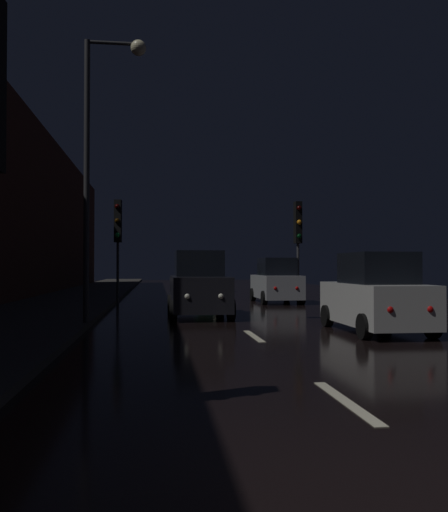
# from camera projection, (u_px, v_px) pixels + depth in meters

# --- Properties ---
(ground) EXTENTS (25.08, 84.00, 0.02)m
(ground) POSITION_uv_depth(u_px,v_px,m) (202.00, 300.00, 28.08)
(ground) COLOR black
(sidewalk_left) EXTENTS (4.40, 84.00, 0.15)m
(sidewalk_left) POSITION_uv_depth(u_px,v_px,m) (76.00, 299.00, 27.31)
(sidewalk_left) COLOR #33302D
(sidewalk_left) RESTS_ON ground
(building_facade_left) EXTENTS (0.80, 63.00, 9.46)m
(building_facade_left) POSITION_uv_depth(u_px,v_px,m) (3.00, 196.00, 23.61)
(building_facade_left) COLOR #472319
(building_facade_left) RESTS_ON ground
(lane_centerline) EXTENTS (0.16, 17.15, 0.01)m
(lane_centerline) POSITION_uv_depth(u_px,v_px,m) (249.00, 333.00, 13.82)
(lane_centerline) COLOR beige
(lane_centerline) RESTS_ON ground
(traffic_light_far_left) EXTENTS (0.34, 0.47, 4.67)m
(traffic_light_far_left) POSITION_uv_depth(u_px,v_px,m) (118.00, 229.00, 24.38)
(traffic_light_far_left) COLOR #38383A
(traffic_light_far_left) RESTS_ON ground
(traffic_light_far_right) EXTENTS (0.33, 0.47, 4.64)m
(traffic_light_far_right) POSITION_uv_depth(u_px,v_px,m) (298.00, 230.00, 24.76)
(traffic_light_far_right) COLOR #38383A
(traffic_light_far_right) RESTS_ON ground
(streetlamp_overhead) EXTENTS (1.70, 0.44, 8.02)m
(streetlamp_overhead) POSITION_uv_depth(u_px,v_px,m) (103.00, 138.00, 15.11)
(streetlamp_overhead) COLOR #2D2D30
(streetlamp_overhead) RESTS_ON ground
(car_approaching_headlights) EXTENTS (2.02, 4.38, 2.21)m
(car_approaching_headlights) POSITION_uv_depth(u_px,v_px,m) (199.00, 286.00, 18.47)
(car_approaching_headlights) COLOR black
(car_approaching_headlights) RESTS_ON ground
(car_parked_right_far) EXTENTS (1.91, 4.14, 2.08)m
(car_parked_right_far) POSITION_uv_depth(u_px,v_px,m) (276.00, 282.00, 25.56)
(car_parked_right_far) COLOR #A5A8AD
(car_parked_right_far) RESTS_ON ground
(car_distant_taillights) EXTENTS (1.71, 3.70, 1.86)m
(car_distant_taillights) POSITION_uv_depth(u_px,v_px,m) (207.00, 279.00, 36.46)
(car_distant_taillights) COLOR #0F3819
(car_distant_taillights) RESTS_ON ground
(car_parked_right_near) EXTENTS (1.86, 4.03, 2.03)m
(car_parked_right_near) POSITION_uv_depth(u_px,v_px,m) (376.00, 296.00, 13.98)
(car_parked_right_near) COLOR silver
(car_parked_right_near) RESTS_ON ground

